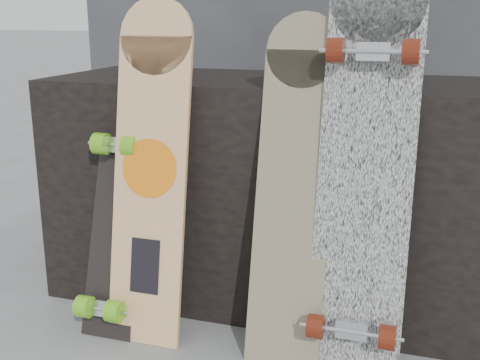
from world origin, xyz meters
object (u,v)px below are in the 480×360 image
(longboard_celtic, at_px, (294,179))
(longboard_cascadia, at_px, (366,161))
(vendor_table, at_px, (278,190))
(skateboard_dark, at_px, (116,212))
(longboard_geisha, at_px, (151,163))

(longboard_celtic, height_order, longboard_cascadia, longboard_cascadia)
(vendor_table, distance_m, skateboard_dark, 0.59)
(skateboard_dark, bearing_deg, vendor_table, 41.14)
(longboard_geisha, distance_m, longboard_celtic, 0.45)
(vendor_table, relative_size, longboard_cascadia, 1.34)
(vendor_table, distance_m, longboard_celtic, 0.41)
(vendor_table, height_order, longboard_celtic, longboard_celtic)
(longboard_geisha, height_order, longboard_celtic, longboard_geisha)
(longboard_cascadia, height_order, skateboard_dark, longboard_cascadia)
(longboard_geisha, relative_size, longboard_celtic, 1.04)
(longboard_cascadia, relative_size, skateboard_dark, 1.53)
(vendor_table, bearing_deg, skateboard_dark, -138.86)
(vendor_table, relative_size, skateboard_dark, 2.05)
(longboard_geisha, relative_size, skateboard_dark, 1.38)
(vendor_table, bearing_deg, longboard_celtic, -68.70)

